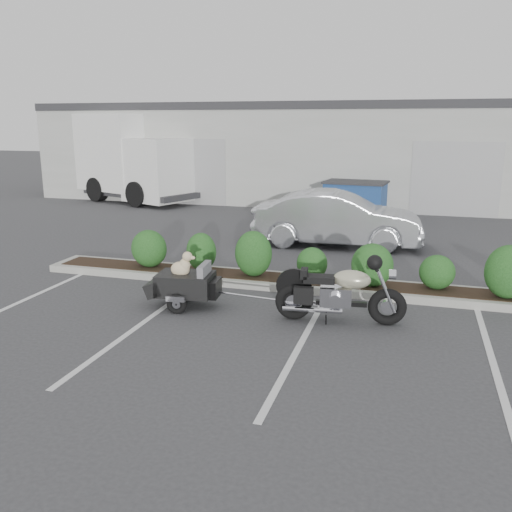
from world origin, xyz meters
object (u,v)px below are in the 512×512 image
(sedan, at_px, (337,219))
(delivery_truck, at_px, (121,159))
(dumpster, at_px, (355,201))
(pet_trailer, at_px, (185,283))
(motorcycle, at_px, (340,294))

(sedan, distance_m, delivery_truck, 12.20)
(dumpster, relative_size, delivery_truck, 0.26)
(dumpster, height_order, delivery_truck, delivery_truck)
(pet_trailer, relative_size, dumpster, 0.81)
(delivery_truck, bearing_deg, pet_trailer, -34.41)
(motorcycle, xyz_separation_m, pet_trailer, (-2.78, 0.02, -0.06))
(motorcycle, xyz_separation_m, sedan, (-0.88, 5.76, 0.23))
(pet_trailer, distance_m, dumpster, 9.88)
(motorcycle, height_order, delivery_truck, delivery_truck)
(sedan, relative_size, dumpster, 2.06)
(pet_trailer, xyz_separation_m, dumpster, (1.94, 9.69, 0.24))
(sedan, xyz_separation_m, dumpster, (0.03, 3.95, -0.06))
(pet_trailer, xyz_separation_m, delivery_truck, (-8.33, 12.31, 1.28))
(motorcycle, xyz_separation_m, dumpster, (-0.85, 9.71, 0.18))
(motorcycle, bearing_deg, dumpster, 88.59)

